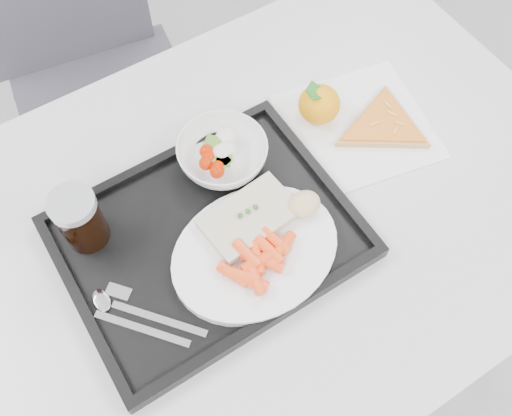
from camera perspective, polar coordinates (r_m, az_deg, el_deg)
The scene contains 14 objects.
table at distance 1.00m, azimuth -0.96°, elevation -2.72°, with size 1.20×0.80×0.75m.
chair at distance 1.49m, azimuth -16.52°, elevation 13.67°, with size 0.48×0.48×0.93m.
tray at distance 0.92m, azimuth -4.78°, elevation -3.02°, with size 0.45×0.35×0.03m.
dinner_plate at distance 0.89m, azimuth -0.10°, elevation -4.46°, with size 0.27×0.27×0.02m.
fish_fillet at distance 0.89m, azimuth -0.64°, elevation -0.96°, with size 0.16×0.10×0.03m.
bread_roll at distance 0.90m, azimuth 4.85°, elevation 0.39°, with size 0.06×0.05×0.03m.
salad_bowl at distance 0.96m, azimuth -3.37°, elevation 5.42°, with size 0.15×0.15×0.05m.
cola_glass at distance 0.90m, azimuth -17.23°, elevation -1.02°, with size 0.07×0.07×0.11m.
cutlery at distance 0.88m, azimuth -12.35°, elevation -10.23°, with size 0.13×0.16×0.01m.
napkin at distance 1.06m, azimuth 10.06°, elevation 8.06°, with size 0.29×0.29×0.00m.
tangerine at distance 1.03m, azimuth 6.34°, elevation 10.28°, with size 0.08×0.08×0.07m.
pizza_slice at distance 1.05m, azimuth 12.62°, elevation 8.11°, with size 0.22×0.22×0.02m.
carrot_pile at distance 0.86m, azimuth 0.15°, elevation -5.38°, with size 0.13×0.09×0.03m.
salad_contents at distance 0.95m, azimuth -3.68°, elevation 5.50°, with size 0.09×0.08×0.03m.
Camera 1 is at (-0.22, -0.08, 1.58)m, focal length 40.00 mm.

